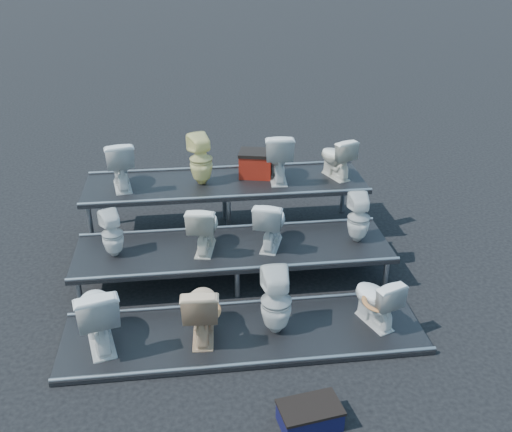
{
  "coord_description": "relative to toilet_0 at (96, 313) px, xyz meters",
  "views": [
    {
      "loc": [
        -0.51,
        -6.62,
        4.27
      ],
      "look_at": [
        0.31,
        0.1,
        0.86
      ],
      "focal_mm": 40.0,
      "sensor_mm": 36.0,
      "label": 1
    }
  ],
  "objects": [
    {
      "name": "toilet_6",
      "position": [
        2.14,
        1.3,
        0.33
      ],
      "size": [
        0.59,
        0.76,
        0.69
      ],
      "primitive_type": "imported",
      "rotation": [
        0.0,
        0.0,
        2.8
      ],
      "color": "silver",
      "rests_on": "tier_mid"
    },
    {
      "name": "tier_mid",
      "position": [
        1.64,
        1.3,
        -0.24
      ],
      "size": [
        4.2,
        1.2,
        0.46
      ],
      "primitive_type": "cube",
      "color": "black",
      "rests_on": "ground"
    },
    {
      "name": "toilet_3",
      "position": [
        3.2,
        0.0,
        -0.08
      ],
      "size": [
        0.57,
        0.73,
        0.66
      ],
      "primitive_type": "imported",
      "rotation": [
        0.0,
        0.0,
        3.5
      ],
      "color": "silver",
      "rests_on": "tier_front"
    },
    {
      "name": "toilet_5",
      "position": [
        1.25,
        1.3,
        0.32
      ],
      "size": [
        0.5,
        0.73,
        0.68
      ],
      "primitive_type": "imported",
      "rotation": [
        0.0,
        0.0,
        2.94
      ],
      "color": "silver",
      "rests_on": "tier_mid"
    },
    {
      "name": "toilet_10",
      "position": [
        2.43,
        2.6,
        0.77
      ],
      "size": [
        0.48,
        0.77,
        0.76
      ],
      "primitive_type": "imported",
      "rotation": [
        0.0,
        0.0,
        3.07
      ],
      "color": "silver",
      "rests_on": "tier_back"
    },
    {
      "name": "toilet_9",
      "position": [
        1.28,
        2.6,
        0.76
      ],
      "size": [
        0.43,
        0.44,
        0.75
      ],
      "primitive_type": "imported",
      "rotation": [
        0.0,
        0.0,
        3.48
      ],
      "color": "#F3E995",
      "rests_on": "tier_back"
    },
    {
      "name": "toilet_11",
      "position": [
        3.33,
        2.6,
        0.71
      ],
      "size": [
        0.56,
        0.71,
        0.64
      ],
      "primitive_type": "imported",
      "rotation": [
        0.0,
        0.0,
        3.51
      ],
      "color": "silver",
      "rests_on": "tier_back"
    },
    {
      "name": "toilet_4",
      "position": [
        0.08,
        1.3,
        0.29
      ],
      "size": [
        0.36,
        0.37,
        0.61
      ],
      "primitive_type": "imported",
      "rotation": [
        0.0,
        0.0,
        3.52
      ],
      "color": "silver",
      "rests_on": "tier_mid"
    },
    {
      "name": "toilet_0",
      "position": [
        0.0,
        0.0,
        0.0
      ],
      "size": [
        0.65,
        0.9,
        0.83
      ],
      "primitive_type": "imported",
      "rotation": [
        0.0,
        0.0,
        3.39
      ],
      "color": "silver",
      "rests_on": "tier_front"
    },
    {
      "name": "toilet_8",
      "position": [
        0.1,
        2.6,
        0.75
      ],
      "size": [
        0.53,
        0.78,
        0.73
      ],
      "primitive_type": "imported",
      "rotation": [
        0.0,
        0.0,
        3.32
      ],
      "color": "silver",
      "rests_on": "tier_back"
    },
    {
      "name": "tier_front",
      "position": [
        1.64,
        0.0,
        -0.44
      ],
      "size": [
        4.2,
        1.2,
        0.06
      ],
      "primitive_type": "cube",
      "color": "black",
      "rests_on": "ground"
    },
    {
      "name": "step_stool",
      "position": [
        2.13,
        -1.41,
        -0.37
      ],
      "size": [
        0.62,
        0.43,
        0.21
      ],
      "primitive_type": "cube",
      "rotation": [
        0.0,
        0.0,
        0.16
      ],
      "color": "black",
      "rests_on": "ground"
    },
    {
      "name": "red_crate",
      "position": [
        2.12,
        2.78,
        0.56
      ],
      "size": [
        0.56,
        0.49,
        0.35
      ],
      "primitive_type": "cube",
      "rotation": [
        0.0,
        0.0,
        -0.23
      ],
      "color": "maroon",
      "rests_on": "tier_back"
    },
    {
      "name": "ground",
      "position": [
        1.64,
        1.3,
        -0.47
      ],
      "size": [
        80.0,
        80.0,
        0.0
      ],
      "primitive_type": "plane",
      "color": "black",
      "rests_on": "ground"
    },
    {
      "name": "toilet_1",
      "position": [
        1.16,
        0.0,
        -0.04
      ],
      "size": [
        0.46,
        0.76,
        0.75
      ],
      "primitive_type": "imported",
      "rotation": [
        0.0,
        0.0,
        3.08
      ],
      "color": "tan",
      "rests_on": "tier_front"
    },
    {
      "name": "toilet_7",
      "position": [
        3.34,
        1.3,
        0.32
      ],
      "size": [
        0.31,
        0.32,
        0.67
      ],
      "primitive_type": "imported",
      "rotation": [
        0.0,
        0.0,
        3.11
      ],
      "color": "silver",
      "rests_on": "tier_mid"
    },
    {
      "name": "toilet_2",
      "position": [
        2.01,
        0.0,
        -0.01
      ],
      "size": [
        0.36,
        0.37,
        0.8
      ],
      "primitive_type": "imported",
      "rotation": [
        0.0,
        0.0,
        3.14
      ],
      "color": "silver",
      "rests_on": "tier_front"
    },
    {
      "name": "tier_back",
      "position": [
        1.64,
        2.6,
        -0.04
      ],
      "size": [
        4.2,
        1.2,
        0.86
      ],
      "primitive_type": "cube",
      "color": "black",
      "rests_on": "ground"
    }
  ]
}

